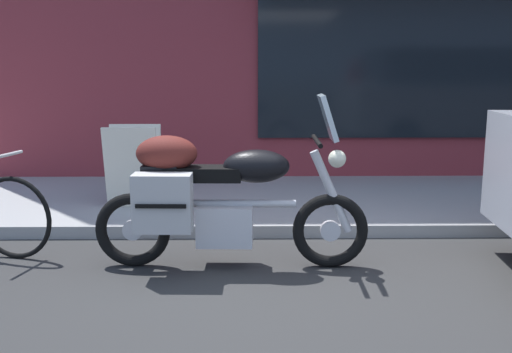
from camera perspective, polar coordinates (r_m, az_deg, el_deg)
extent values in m
plane|color=#2E2E2E|center=(4.46, 3.73, -10.26)|extent=(80.00, 80.00, 0.00)
torus|color=black|center=(4.74, 7.20, -5.23)|extent=(0.60, 0.11, 0.60)
cylinder|color=silver|center=(4.74, 7.20, -5.23)|extent=(0.16, 0.06, 0.16)
torus|color=black|center=(4.83, -11.83, -5.08)|extent=(0.60, 0.11, 0.60)
cylinder|color=silver|center=(4.83, -11.83, -5.08)|extent=(0.16, 0.06, 0.16)
cube|color=silver|center=(4.71, -3.02, -4.63)|extent=(0.45, 0.31, 0.32)
cylinder|color=silver|center=(4.66, -2.43, -2.62)|extent=(1.03, 0.09, 0.06)
ellipsoid|color=black|center=(4.60, 0.03, 1.01)|extent=(0.53, 0.29, 0.26)
cube|color=black|center=(4.63, -5.17, 0.28)|extent=(0.61, 0.26, 0.11)
cube|color=black|center=(4.68, -9.18, 0.05)|extent=(0.29, 0.23, 0.18)
cylinder|color=silver|center=(4.66, 7.29, -1.44)|extent=(0.35, 0.08, 0.67)
cylinder|color=black|center=(4.59, 5.91, 3.45)|extent=(0.05, 0.62, 0.04)
cube|color=silver|center=(4.57, 6.96, 5.68)|extent=(0.16, 0.32, 0.35)
sphere|color=#EAEACC|center=(4.62, 7.86, 1.71)|extent=(0.14, 0.14, 0.14)
cube|color=#B3B3B3|center=(4.47, -9.02, -2.53)|extent=(0.45, 0.21, 0.44)
cube|color=black|center=(4.37, -9.22, -2.86)|extent=(0.37, 0.03, 0.03)
ellipsoid|color=#591E19|center=(4.64, -8.64, 2.23)|extent=(0.49, 0.33, 0.28)
torus|color=black|center=(5.30, -22.40, -3.71)|extent=(0.69, 0.21, 0.70)
cylinder|color=silver|center=(5.23, -23.25, 1.86)|extent=(0.14, 0.47, 0.03)
cube|color=silver|center=(6.24, -11.99, 0.83)|extent=(0.55, 0.18, 0.86)
cube|color=silver|center=(6.45, -11.62, 1.16)|extent=(0.55, 0.18, 0.86)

